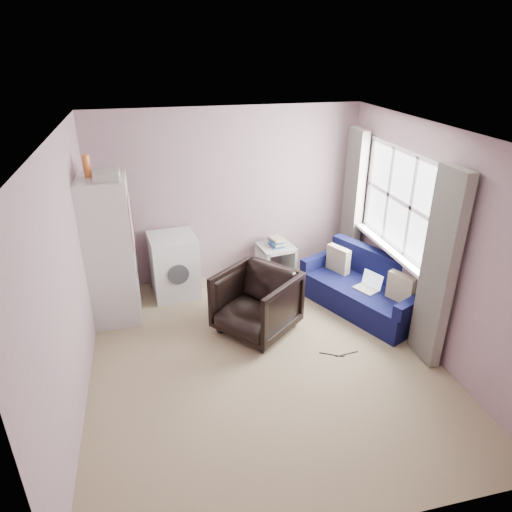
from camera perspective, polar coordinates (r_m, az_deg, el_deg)
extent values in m
cube|color=#8C795C|center=(5.33, 0.99, -12.66)|extent=(3.80, 4.20, 0.02)
cube|color=silver|center=(4.27, 1.25, 15.09)|extent=(3.80, 4.20, 0.02)
cube|color=gray|center=(6.58, -3.49, 7.41)|extent=(3.80, 0.02, 2.50)
cube|color=gray|center=(3.00, 11.63, -17.57)|extent=(3.80, 0.02, 2.50)
cube|color=gray|center=(4.62, -22.55, -2.69)|extent=(0.02, 4.20, 2.50)
cube|color=gray|center=(5.42, 21.07, 1.69)|extent=(0.02, 4.20, 2.50)
cube|color=white|center=(5.87, 17.62, 6.60)|extent=(0.01, 1.60, 1.20)
imported|color=black|center=(5.53, 0.04, -5.49)|extent=(1.15, 1.15, 0.87)
cube|color=#BABABA|center=(5.86, -18.08, 0.49)|extent=(0.64, 0.64, 1.86)
cube|color=#34363A|center=(5.94, -14.68, -1.28)|extent=(0.02, 0.59, 0.02)
cube|color=#34363A|center=(5.95, -15.21, 4.29)|extent=(0.02, 0.03, 0.53)
cube|color=silver|center=(5.68, -15.31, 4.06)|extent=(0.01, 0.45, 0.64)
cylinder|color=#CB6528|center=(5.59, -20.40, 10.50)|extent=(0.09, 0.09, 0.25)
cube|color=#999990|center=(5.43, -18.17, 9.56)|extent=(0.28, 0.32, 0.10)
cube|color=#BABABA|center=(6.45, -10.20, -1.12)|extent=(0.68, 0.68, 0.88)
cube|color=#34363A|center=(6.27, -10.45, 2.14)|extent=(0.63, 0.62, 0.05)
cylinder|color=#34363A|center=(6.17, -9.68, -2.31)|extent=(0.29, 0.05, 0.29)
cube|color=#9A9996|center=(6.72, 2.51, 1.10)|extent=(0.55, 0.55, 0.04)
cube|color=#9A9996|center=(6.92, 2.44, -2.30)|extent=(0.55, 0.55, 0.04)
cube|color=#9A9996|center=(6.74, 0.74, -1.07)|extent=(0.11, 0.49, 0.54)
cube|color=#9A9996|center=(6.91, 4.16, -0.48)|extent=(0.11, 0.49, 0.54)
cube|color=navy|center=(6.70, 2.52, 1.39)|extent=(0.19, 0.26, 0.03)
cube|color=tan|center=(6.70, 2.63, 1.66)|extent=(0.21, 0.27, 0.03)
cube|color=navy|center=(6.68, 2.42, 1.91)|extent=(0.18, 0.25, 0.03)
cube|color=tan|center=(6.66, 2.62, 2.15)|extent=(0.21, 0.27, 0.03)
cube|color=#0D103D|center=(6.25, 13.20, -5.04)|extent=(1.36, 1.77, 0.35)
cube|color=#0D103D|center=(6.30, 15.25, -1.21)|extent=(0.82, 1.52, 0.39)
cube|color=#0D103D|center=(5.76, 19.38, -5.65)|extent=(0.74, 0.43, 0.18)
cube|color=#0D103D|center=(6.57, 8.27, -0.43)|extent=(0.74, 0.43, 0.18)
cube|color=#B5AA89|center=(5.86, 17.68, -3.80)|extent=(0.25, 0.37, 0.35)
cube|color=#B5AA89|center=(6.41, 10.24, -0.39)|extent=(0.25, 0.37, 0.35)
cube|color=#9A9996|center=(6.07, 13.59, -4.05)|extent=(0.31, 0.35, 0.02)
cube|color=silver|center=(6.10, 14.34, -2.89)|extent=(0.17, 0.29, 0.19)
cube|color=white|center=(6.06, 16.29, 0.93)|extent=(0.14, 1.70, 0.04)
cube|color=white|center=(6.07, 16.74, 1.23)|extent=(0.02, 1.68, 0.05)
cube|color=white|center=(5.86, 17.46, 6.59)|extent=(0.02, 1.68, 0.05)
cube|color=white|center=(5.71, 18.25, 12.29)|extent=(0.02, 1.68, 0.05)
cube|color=white|center=(5.23, 21.71, 3.73)|extent=(0.02, 0.05, 1.20)
cube|color=white|center=(5.65, 18.78, 5.71)|extent=(0.02, 0.05, 1.20)
cube|color=white|center=(6.08, 16.24, 7.40)|extent=(0.02, 0.05, 1.20)
cube|color=white|center=(6.53, 14.02, 8.86)|extent=(0.02, 0.05, 1.20)
cube|color=beige|center=(5.13, 21.86, -1.64)|extent=(0.12, 0.46, 2.18)
cube|color=beige|center=(6.85, 11.97, 6.30)|extent=(0.12, 0.46, 2.18)
cylinder|color=black|center=(5.46, 11.27, -11.92)|extent=(0.29, 0.04, 0.01)
cylinder|color=black|center=(5.42, 9.47, -12.07)|extent=(0.26, 0.15, 0.01)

